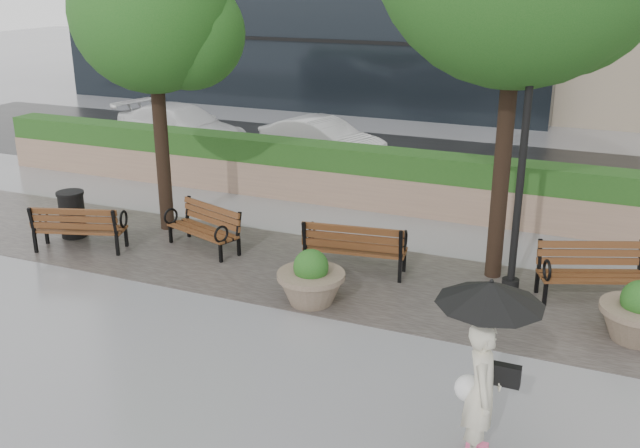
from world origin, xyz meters
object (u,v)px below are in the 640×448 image
at_px(car_left, 182,128).
at_px(car_right, 322,140).
at_px(bench_0, 81,237).
at_px(planter_right, 638,317).
at_px(bench_1, 204,237).
at_px(trash_bin, 72,216).
at_px(bench_3, 592,284).
at_px(lamppost, 519,195).
at_px(pedestrian, 485,354).
at_px(bench_2, 355,257).
at_px(planter_left, 311,283).

relative_size(car_left, car_right, 1.23).
bearing_deg(bench_0, planter_right, 164.22).
height_order(bench_1, trash_bin, trash_bin).
xyz_separation_m(bench_3, lamppost, (-1.24, -0.37, 1.47)).
bearing_deg(planter_right, pedestrian, -114.39).
height_order(bench_2, trash_bin, bench_2).
height_order(bench_0, car_right, car_right).
relative_size(bench_2, planter_left, 1.70).
relative_size(planter_right, car_right, 0.30).
bearing_deg(bench_3, pedestrian, -122.78).
distance_m(bench_0, planter_left, 5.03).
xyz_separation_m(bench_2, planter_left, (-0.21, -1.44, 0.07)).
bearing_deg(bench_1, lamppost, 20.74).
relative_size(car_right, pedestrian, 1.78).
bearing_deg(trash_bin, bench_1, 8.65).
bearing_deg(planter_right, trash_bin, 178.80).
height_order(lamppost, car_right, lamppost).
distance_m(planter_left, lamppost, 3.57).
distance_m(lamppost, car_left, 12.68).
bearing_deg(planter_right, bench_2, 171.11).
distance_m(car_left, car_right, 4.44).
height_order(bench_3, planter_left, bench_3).
distance_m(bench_2, planter_left, 1.46).
xyz_separation_m(car_left, pedestrian, (11.06, -11.02, 0.60)).
bearing_deg(car_right, car_left, 107.94).
distance_m(bench_3, car_left, 13.54).
bearing_deg(lamppost, bench_2, -178.11).
height_order(bench_2, planter_left, bench_2).
height_order(bench_1, car_right, car_right).
xyz_separation_m(bench_0, planter_left, (5.01, -0.41, 0.09)).
distance_m(planter_left, car_left, 11.34).
bearing_deg(car_right, planter_right, -119.45).
distance_m(bench_3, lamppost, 1.96).
xyz_separation_m(car_left, car_right, (4.43, 0.31, -0.05)).
bearing_deg(car_right, bench_3, -117.21).
bearing_deg(bench_0, bench_1, -173.76).
bearing_deg(bench_0, bench_3, 171.68).
height_order(bench_2, car_right, car_right).
height_order(lamppost, car_left, lamppost).
bearing_deg(car_right, bench_0, -177.31).
relative_size(planter_right, trash_bin, 1.23).
relative_size(bench_3, pedestrian, 0.89).
xyz_separation_m(bench_1, bench_2, (3.06, 0.08, 0.03)).
xyz_separation_m(bench_0, car_right, (1.62, 8.10, 0.34)).
xyz_separation_m(lamppost, pedestrian, (0.33, -4.34, -0.48)).
distance_m(bench_3, car_right, 10.04).
bearing_deg(bench_0, trash_bin, -57.35).
bearing_deg(lamppost, bench_1, -178.33).
height_order(bench_3, planter_right, bench_3).
bearing_deg(bench_1, bench_2, 20.55).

